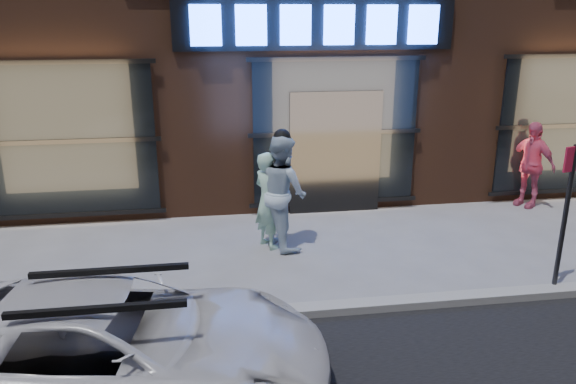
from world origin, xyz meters
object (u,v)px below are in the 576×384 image
object	(u,v)px
man_cap	(282,192)
passerby	(530,164)
man_bowtie	(268,200)
white_suv	(111,348)
sign_post	(567,206)

from	to	relation	value
man_cap	passerby	xyz separation A→B (m)	(5.27, 1.32, -0.09)
man_bowtie	white_suv	world-z (taller)	man_bowtie
man_bowtie	passerby	world-z (taller)	passerby
passerby	sign_post	world-z (taller)	sign_post
man_cap	sign_post	size ratio (longest dim) A/B	0.90
man_bowtie	man_cap	world-z (taller)	man_cap
man_bowtie	passerby	size ratio (longest dim) A/B	0.94
passerby	sign_post	size ratio (longest dim) A/B	0.81
man_bowtie	white_suv	xyz separation A→B (m)	(-2.02, -3.74, -0.21)
man_bowtie	sign_post	xyz separation A→B (m)	(3.86, -2.24, 0.48)
passerby	sign_post	distance (m)	3.95
man_cap	passerby	distance (m)	5.43
sign_post	man_cap	bearing A→B (deg)	133.19
man_bowtie	man_cap	size ratio (longest dim) A/B	0.85
white_suv	man_bowtie	bearing A→B (deg)	-20.43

